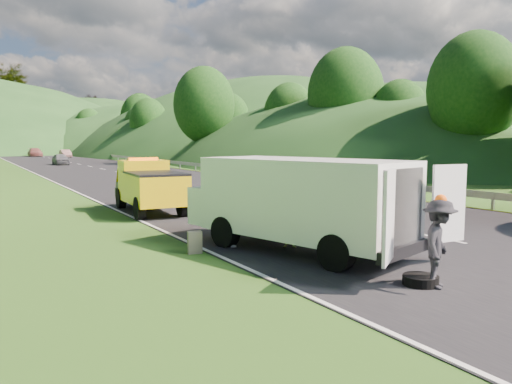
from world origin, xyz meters
TOP-DOWN VIEW (x-y plane):
  - ground at (0.00, 0.00)m, footprint 320.00×320.00m
  - road_surface at (3.00, 40.00)m, footprint 14.00×200.00m
  - guardrail at (10.30, 52.50)m, footprint 0.06×140.00m
  - tree_line_right at (23.00, 60.00)m, footprint 14.00×140.00m
  - hills_backdrop at (6.50, 134.70)m, footprint 201.00×288.60m
  - tow_truck at (-2.84, 7.81)m, footprint 2.36×5.41m
  - white_van at (-1.78, -1.35)m, footprint 4.83×7.64m
  - woman at (-3.10, 0.09)m, footprint 0.56×0.71m
  - child at (-1.69, -0.96)m, footprint 0.61×0.59m
  - worker at (-1.29, -5.60)m, footprint 1.36×1.21m
  - suitcase at (-4.29, -0.16)m, footprint 0.41×0.28m
  - spare_tire at (-1.44, -5.30)m, footprint 0.74×0.74m
  - passing_suv at (4.52, 10.32)m, footprint 2.51×4.92m
  - dist_car_a at (0.81, 51.66)m, footprint 1.61×4.01m
  - dist_car_b at (5.73, 76.94)m, footprint 1.44×4.13m
  - dist_car_c at (2.04, 85.62)m, footprint 2.11×5.20m
  - dist_car_d at (4.74, 108.55)m, footprint 1.61×4.01m

SIDE VIEW (x-z plane):
  - ground at x=0.00m, z-range 0.00..0.00m
  - guardrail at x=10.30m, z-range -0.76..0.76m
  - tree_line_right at x=23.00m, z-range -7.00..7.00m
  - hills_backdrop at x=6.50m, z-range -22.00..22.00m
  - woman at x=-3.10m, z-range -0.89..0.89m
  - child at x=-1.69m, z-range -0.50..0.50m
  - worker at x=-1.29m, z-range -0.92..0.92m
  - spare_tire at x=-1.44m, z-range -0.10..0.10m
  - passing_suv at x=4.52m, z-range -0.66..0.66m
  - dist_car_a at x=0.81m, z-range -0.68..0.68m
  - dist_car_b at x=5.73m, z-range -0.68..0.68m
  - dist_car_c at x=2.04m, z-range -0.75..0.75m
  - dist_car_d at x=4.74m, z-range -0.68..0.68m
  - road_surface at x=3.00m, z-range 0.00..0.02m
  - suitcase at x=-4.29m, z-range 0.00..0.60m
  - tow_truck at x=-2.84m, z-range -0.02..2.24m
  - white_van at x=-1.78m, z-range 0.16..2.69m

